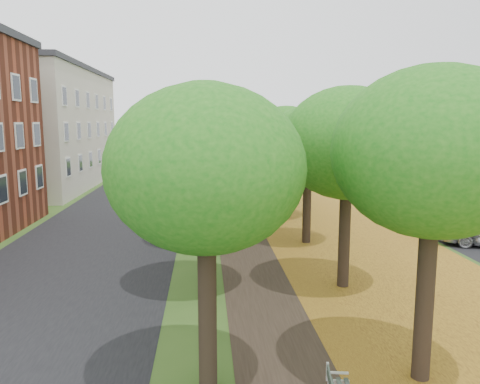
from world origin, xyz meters
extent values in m
plane|color=#2D4C19|center=(0.00, 0.00, 0.00)|extent=(120.00, 120.00, 0.00)
cube|color=black|center=(-7.50, 15.00, 0.00)|extent=(8.00, 70.00, 0.01)
cube|color=black|center=(0.00, 15.00, 0.00)|extent=(3.20, 70.00, 0.01)
cube|color=#AC7C1F|center=(5.00, 15.00, 0.01)|extent=(7.50, 70.00, 0.01)
cube|color=black|center=(13.50, 16.00, 0.00)|extent=(9.00, 16.00, 0.01)
cylinder|color=black|center=(-2.20, 0.00, 1.74)|extent=(0.40, 0.40, 3.49)
ellipsoid|color=#186515|center=(-2.20, 0.00, 4.91)|extent=(4.38, 4.38, 3.72)
cylinder|color=black|center=(-2.20, 6.00, 1.74)|extent=(0.40, 0.40, 3.49)
ellipsoid|color=#186515|center=(-2.20, 6.00, 4.91)|extent=(4.38, 4.38, 3.72)
cylinder|color=black|center=(-2.20, 12.00, 1.74)|extent=(0.40, 0.40, 3.49)
ellipsoid|color=#186515|center=(-2.20, 12.00, 4.91)|extent=(4.38, 4.38, 3.72)
cylinder|color=black|center=(-2.20, 18.00, 1.74)|extent=(0.40, 0.40, 3.49)
ellipsoid|color=#186515|center=(-2.20, 18.00, 4.91)|extent=(4.38, 4.38, 3.72)
cylinder|color=black|center=(-2.20, 24.00, 1.74)|extent=(0.40, 0.40, 3.49)
ellipsoid|color=#186515|center=(-2.20, 24.00, 4.91)|extent=(4.38, 4.38, 3.72)
cylinder|color=black|center=(-2.20, 30.00, 1.74)|extent=(0.40, 0.40, 3.49)
ellipsoid|color=#186515|center=(-2.20, 30.00, 4.91)|extent=(4.38, 4.38, 3.72)
cylinder|color=black|center=(2.60, 0.00, 1.74)|extent=(0.40, 0.40, 3.49)
ellipsoid|color=#186515|center=(2.60, 0.00, 4.91)|extent=(4.38, 4.38, 3.72)
cylinder|color=black|center=(2.60, 6.00, 1.74)|extent=(0.40, 0.40, 3.49)
ellipsoid|color=#186515|center=(2.60, 6.00, 4.91)|extent=(4.38, 4.38, 3.72)
cylinder|color=black|center=(2.60, 12.00, 1.74)|extent=(0.40, 0.40, 3.49)
ellipsoid|color=#186515|center=(2.60, 12.00, 4.91)|extent=(4.38, 4.38, 3.72)
cylinder|color=black|center=(2.60, 18.00, 1.74)|extent=(0.40, 0.40, 3.49)
ellipsoid|color=#186515|center=(2.60, 18.00, 4.91)|extent=(4.38, 4.38, 3.72)
cylinder|color=black|center=(2.60, 24.00, 1.74)|extent=(0.40, 0.40, 3.49)
ellipsoid|color=#186515|center=(2.60, 24.00, 4.91)|extent=(4.38, 4.38, 3.72)
cylinder|color=black|center=(2.60, 30.00, 1.74)|extent=(0.40, 0.40, 3.49)
ellipsoid|color=#186515|center=(2.60, 30.00, 4.91)|extent=(4.38, 4.38, 3.72)
cube|color=beige|center=(-17.00, 33.00, 5.00)|extent=(10.00, 20.00, 10.00)
cube|color=#2D2D33|center=(-17.00, 33.00, 10.20)|extent=(10.30, 20.30, 0.40)
cube|color=silver|center=(0.52, -0.62, 0.57)|extent=(0.41, 0.11, 0.04)
imported|color=maroon|center=(11.00, 12.39, 0.71)|extent=(4.57, 2.75, 1.42)
imported|color=#38393E|center=(11.47, 16.03, 0.69)|extent=(5.03, 2.88, 1.37)
imported|color=silver|center=(11.89, 17.79, 0.72)|extent=(5.65, 3.67, 1.45)
camera|label=1|loc=(-2.23, -9.51, 5.77)|focal=35.00mm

